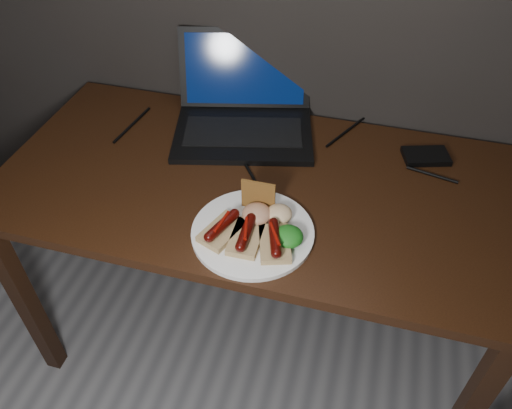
{
  "coord_description": "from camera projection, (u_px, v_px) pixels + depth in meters",
  "views": [
    {
      "loc": [
        0.28,
        0.39,
        1.63
      ],
      "look_at": [
        0.05,
        1.21,
        0.82
      ],
      "focal_mm": 35.0,
      "sensor_mm": 36.0,
      "label": 1
    }
  ],
  "objects": [
    {
      "name": "salsa_mound",
      "position": [
        257.0,
        214.0,
        1.21
      ],
      "size": [
        0.07,
        0.07,
        0.04
      ],
      "primitive_type": "ellipsoid",
      "color": "maroon",
      "rests_on": "plate"
    },
    {
      "name": "salad_greens",
      "position": [
        288.0,
        236.0,
        1.15
      ],
      "size": [
        0.07,
        0.07,
        0.04
      ],
      "primitive_type": "ellipsoid",
      "color": "#155811",
      "rests_on": "plate"
    },
    {
      "name": "bread_sausage_left",
      "position": [
        222.0,
        229.0,
        1.18
      ],
      "size": [
        0.11,
        0.13,
        0.04
      ],
      "color": "tan",
      "rests_on": "plate"
    },
    {
      "name": "desk_cables",
      "position": [
        277.0,
        144.0,
        1.46
      ],
      "size": [
        0.98,
        0.41,
        0.01
      ],
      "color": "black",
      "rests_on": "desk"
    },
    {
      "name": "laptop",
      "position": [
        244.0,
        111.0,
        1.5
      ],
      "size": [
        0.48,
        0.45,
        0.25
      ],
      "color": "black",
      "rests_on": "desk"
    },
    {
      "name": "hard_drive",
      "position": [
        426.0,
        156.0,
        1.41
      ],
      "size": [
        0.14,
        0.11,
        0.02
      ],
      "primitive_type": "cube",
      "rotation": [
        0.0,
        0.0,
        0.3
      ],
      "color": "black",
      "rests_on": "desk"
    },
    {
      "name": "plate",
      "position": [
        253.0,
        232.0,
        1.2
      ],
      "size": [
        0.31,
        0.31,
        0.01
      ],
      "primitive_type": "cylinder",
      "rotation": [
        0.0,
        0.0,
        -0.05
      ],
      "color": "white",
      "rests_on": "desk"
    },
    {
      "name": "coleslaw_mound",
      "position": [
        279.0,
        214.0,
        1.21
      ],
      "size": [
        0.06,
        0.06,
        0.04
      ],
      "primitive_type": "ellipsoid",
      "color": "beige",
      "rests_on": "plate"
    },
    {
      "name": "crispbread",
      "position": [
        258.0,
        195.0,
        1.22
      ],
      "size": [
        0.09,
        0.01,
        0.08
      ],
      "primitive_type": "cube",
      "color": "#9E602B",
      "rests_on": "plate"
    },
    {
      "name": "bread_sausage_right",
      "position": [
        275.0,
        241.0,
        1.15
      ],
      "size": [
        0.1,
        0.13,
        0.04
      ],
      "color": "tan",
      "rests_on": "plate"
    },
    {
      "name": "desk",
      "position": [
        255.0,
        203.0,
        1.41
      ],
      "size": [
        1.4,
        0.7,
        0.75
      ],
      "color": "#311A0C",
      "rests_on": "ground"
    },
    {
      "name": "bread_sausage_center",
      "position": [
        246.0,
        236.0,
        1.16
      ],
      "size": [
        0.07,
        0.12,
        0.04
      ],
      "color": "tan",
      "rests_on": "plate"
    }
  ]
}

